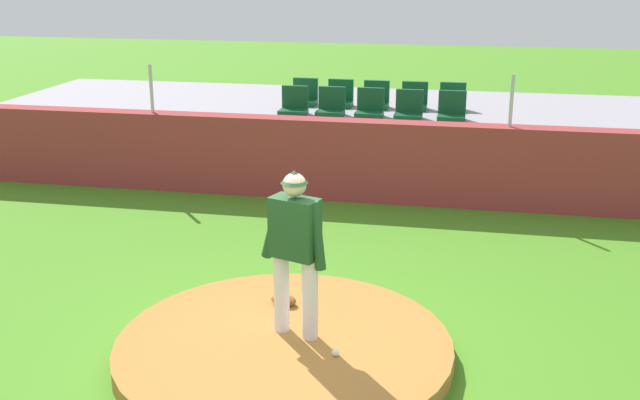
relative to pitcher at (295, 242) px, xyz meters
The scene contains 19 objects.
ground_plane 1.23m from the pitcher, 117.79° to the right, with size 60.00×60.00×0.00m, color #478720.
pitchers_mound 1.13m from the pitcher, 117.79° to the right, with size 3.43×3.43×0.20m, color #AC7233.
pitcher is the anchor object (origin of this frame).
baseball 1.16m from the pitcher, 38.22° to the right, with size 0.07×0.07×0.07m, color white.
fielding_glove 1.19m from the pitcher, 114.13° to the left, with size 0.30×0.20×0.11m, color brown.
brick_barrier 5.31m from the pitcher, 90.97° to the left, with size 16.57×0.40×1.36m, color #9B3333.
fence_post_left 6.50m from the pitcher, 125.29° to the left, with size 0.06×0.06×0.83m, color silver.
fence_post_right 5.78m from the pitcher, 66.69° to the left, with size 0.06×0.06×0.83m, color silver.
bleacher_platform 7.73m from the pitcher, 90.67° to the left, with size 14.63×3.68×1.20m, color #99929C.
stadium_chair_0 6.54m from the pitcher, 103.10° to the left, with size 0.48×0.44×0.50m.
stadium_chair_1 6.45m from the pitcher, 97.20° to the left, with size 0.48×0.44×0.50m.
stadium_chair_2 6.41m from the pitcher, 90.94° to the left, with size 0.48×0.44×0.50m.
stadium_chair_3 6.39m from the pitcher, 84.68° to the left, with size 0.48×0.44×0.50m.
stadium_chair_4 6.53m from the pitcher, 78.17° to the left, with size 0.48×0.44×0.50m.
stadium_chair_5 7.47m from the pitcher, 101.53° to the left, with size 0.48×0.44×0.50m.
stadium_chair_6 7.34m from the pitcher, 96.23° to the left, with size 0.48×0.44×0.50m.
stadium_chair_7 7.28m from the pitcher, 90.82° to the left, with size 0.48×0.44×0.50m.
stadium_chair_8 7.31m from the pitcher, 85.16° to the left, with size 0.48×0.44×0.50m.
stadium_chair_9 7.44m from the pitcher, 79.77° to the left, with size 0.48×0.44×0.50m.
Camera 1 is at (1.70, -6.69, 3.89)m, focal length 42.55 mm.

